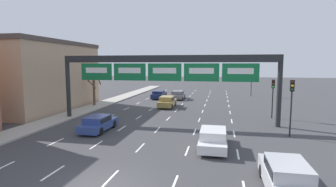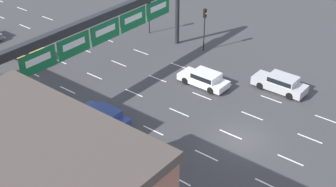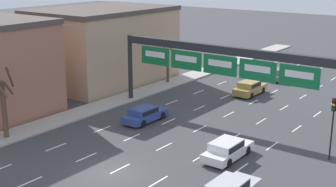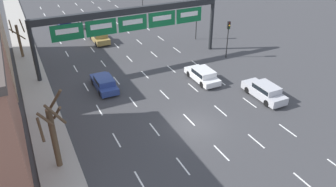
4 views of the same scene
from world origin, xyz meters
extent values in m
plane|color=#3D3D3F|center=(0.00, 0.00, 0.00)|extent=(220.00, 220.00, 0.00)
cube|color=white|center=(-6.60, 1.00, 0.01)|extent=(0.12, 2.00, 0.01)
cube|color=white|center=(-6.60, 6.00, 0.01)|extent=(0.12, 2.00, 0.01)
cube|color=white|center=(-6.60, 11.00, 0.01)|extent=(0.12, 2.00, 0.01)
cube|color=white|center=(-6.60, 16.00, 0.01)|extent=(0.12, 2.00, 0.01)
cube|color=white|center=(-6.60, 21.00, 0.01)|extent=(0.12, 2.00, 0.01)
cube|color=white|center=(-3.30, -4.00, 0.01)|extent=(0.12, 2.00, 0.01)
cube|color=white|center=(-3.30, 1.00, 0.01)|extent=(0.12, 2.00, 0.01)
cube|color=white|center=(-3.30, 6.00, 0.01)|extent=(0.12, 2.00, 0.01)
cube|color=white|center=(-3.30, 11.00, 0.01)|extent=(0.12, 2.00, 0.01)
cube|color=white|center=(-3.30, 16.00, 0.01)|extent=(0.12, 2.00, 0.01)
cube|color=white|center=(-3.30, 21.00, 0.01)|extent=(0.12, 2.00, 0.01)
cube|color=white|center=(-3.30, 26.00, 0.01)|extent=(0.12, 2.00, 0.01)
cube|color=white|center=(0.00, -4.00, 0.01)|extent=(0.12, 2.00, 0.01)
cube|color=white|center=(0.00, 1.00, 0.01)|extent=(0.12, 2.00, 0.01)
cube|color=white|center=(0.00, 6.00, 0.01)|extent=(0.12, 2.00, 0.01)
cube|color=white|center=(0.00, 11.00, 0.01)|extent=(0.12, 2.00, 0.01)
cube|color=white|center=(0.00, 16.00, 0.01)|extent=(0.12, 2.00, 0.01)
cube|color=white|center=(0.00, 21.00, 0.01)|extent=(0.12, 2.00, 0.01)
cube|color=white|center=(0.00, 26.00, 0.01)|extent=(0.12, 2.00, 0.01)
cube|color=white|center=(0.00, 31.00, 0.01)|extent=(0.12, 2.00, 0.01)
cube|color=white|center=(3.30, -4.00, 0.01)|extent=(0.12, 2.00, 0.01)
cube|color=white|center=(3.30, 1.00, 0.01)|extent=(0.12, 2.00, 0.01)
cube|color=white|center=(3.30, 6.00, 0.01)|extent=(0.12, 2.00, 0.01)
cube|color=white|center=(3.30, 11.00, 0.01)|extent=(0.12, 2.00, 0.01)
cube|color=white|center=(3.30, 16.00, 0.01)|extent=(0.12, 2.00, 0.01)
cube|color=white|center=(3.30, 21.00, 0.01)|extent=(0.12, 2.00, 0.01)
cube|color=white|center=(3.30, 26.00, 0.01)|extent=(0.12, 2.00, 0.01)
cube|color=white|center=(3.30, 31.00, 0.01)|extent=(0.12, 2.00, 0.01)
cube|color=white|center=(6.60, -4.00, 0.01)|extent=(0.12, 2.00, 0.01)
cube|color=white|center=(6.60, 1.00, 0.01)|extent=(0.12, 2.00, 0.01)
cube|color=white|center=(6.60, 6.00, 0.01)|extent=(0.12, 2.00, 0.01)
cube|color=white|center=(6.60, 11.00, 0.01)|extent=(0.12, 2.00, 0.01)
cube|color=white|center=(6.60, 16.00, 0.01)|extent=(0.12, 2.00, 0.01)
cube|color=white|center=(6.60, 21.00, 0.01)|extent=(0.12, 2.00, 0.01)
cube|color=white|center=(6.60, 26.00, 0.01)|extent=(0.12, 2.00, 0.01)
cube|color=white|center=(6.60, 31.00, 0.01)|extent=(0.12, 2.00, 0.01)
cube|color=white|center=(6.60, 36.00, 0.01)|extent=(0.12, 2.00, 0.01)
cylinder|color=#232628|center=(-10.70, 14.42, 3.33)|extent=(0.45, 0.45, 6.67)
cylinder|color=#232628|center=(10.70, 14.42, 3.33)|extent=(0.45, 0.45, 6.67)
cube|color=#232628|center=(0.00, 14.42, 6.32)|extent=(21.40, 0.60, 0.70)
cube|color=#116B38|center=(-7.17, 14.08, 5.01)|extent=(3.34, 0.08, 1.71)
cube|color=white|center=(-7.17, 14.03, 5.17)|extent=(2.34, 0.02, 0.55)
cube|color=#116B38|center=(-3.59, 14.08, 5.01)|extent=(3.34, 0.08, 1.71)
cube|color=white|center=(-3.59, 14.03, 5.17)|extent=(2.34, 0.02, 0.55)
cube|color=#116B38|center=(0.00, 14.08, 5.01)|extent=(3.34, 0.08, 1.71)
cube|color=white|center=(0.00, 14.03, 5.17)|extent=(2.34, 0.02, 0.55)
cube|color=#116B38|center=(3.59, 14.08, 5.01)|extent=(3.34, 0.08, 1.71)
cube|color=white|center=(3.59, 14.03, 5.17)|extent=(2.34, 0.02, 0.55)
cube|color=#116B38|center=(7.17, 14.08, 5.01)|extent=(3.34, 0.08, 1.71)
cube|color=white|center=(7.17, 14.03, 5.17)|extent=(2.34, 0.02, 0.55)
cube|color=silver|center=(4.97, 7.03, 0.50)|extent=(1.85, 4.64, 0.59)
cube|color=silver|center=(4.97, 6.75, 1.09)|extent=(1.70, 2.41, 0.59)
cube|color=black|center=(4.97, 6.75, 1.09)|extent=(1.73, 2.22, 0.42)
cylinder|color=black|center=(4.14, 8.42, 0.33)|extent=(0.22, 0.66, 0.66)
cylinder|color=black|center=(5.81, 8.42, 0.33)|extent=(0.22, 0.66, 0.66)
cylinder|color=black|center=(4.14, 5.64, 0.33)|extent=(0.22, 0.66, 0.66)
cylinder|color=black|center=(5.81, 5.64, 0.33)|extent=(0.22, 0.66, 0.66)
cube|color=navy|center=(-4.97, 9.82, 0.51)|extent=(1.79, 4.55, 0.62)
cube|color=navy|center=(-4.97, 9.55, 1.09)|extent=(1.64, 2.37, 0.53)
cube|color=black|center=(-4.97, 9.55, 1.09)|extent=(1.68, 2.18, 0.38)
cylinder|color=black|center=(-5.78, 11.19, 0.33)|extent=(0.22, 0.66, 0.66)
cylinder|color=black|center=(-4.16, 11.19, 0.33)|extent=(0.22, 0.66, 0.66)
cylinder|color=black|center=(-5.78, 8.46, 0.33)|extent=(0.22, 0.66, 0.66)
cylinder|color=black|center=(-4.16, 8.46, 0.33)|extent=(0.22, 0.66, 0.66)
cube|color=#A88947|center=(-1.63, 23.43, 0.56)|extent=(1.84, 4.56, 0.72)
cube|color=#A88947|center=(-1.63, 23.15, 1.20)|extent=(1.69, 2.37, 0.58)
cube|color=black|center=(-1.63, 23.15, 1.20)|extent=(1.73, 2.18, 0.42)
cylinder|color=black|center=(-2.46, 24.80, 0.33)|extent=(0.22, 0.66, 0.66)
cylinder|color=black|center=(-0.80, 24.80, 0.33)|extent=(0.22, 0.66, 0.66)
cylinder|color=black|center=(-2.46, 22.06, 0.33)|extent=(0.22, 0.66, 0.66)
cylinder|color=black|center=(-0.80, 22.06, 0.33)|extent=(0.22, 0.66, 0.66)
cube|color=#B7B7BC|center=(8.39, 1.22, 0.57)|extent=(1.79, 4.77, 0.74)
cube|color=#B7B7BC|center=(8.39, 0.93, 1.23)|extent=(1.64, 2.48, 0.58)
cube|color=black|center=(8.39, 0.93, 1.23)|extent=(1.68, 2.28, 0.42)
cylinder|color=black|center=(7.59, 2.65, 0.33)|extent=(0.22, 0.66, 0.66)
cylinder|color=black|center=(9.20, 2.65, 0.33)|extent=(0.22, 0.66, 0.66)
cylinder|color=black|center=(7.59, -0.21, 0.33)|extent=(0.22, 0.66, 0.66)
cylinder|color=black|center=(9.20, -0.21, 0.33)|extent=(0.22, 0.66, 0.66)
cylinder|color=black|center=(10.90, 18.48, 1.63)|extent=(0.12, 0.12, 3.26)
cube|color=black|center=(10.90, 18.48, 3.71)|extent=(0.30, 0.24, 0.90)
sphere|color=#412F0C|center=(10.90, 18.35, 3.71)|extent=(0.20, 0.20, 0.20)
sphere|color=green|center=(10.90, 18.35, 3.41)|extent=(0.20, 0.20, 0.20)
cylinder|color=black|center=(10.95, 11.14, 1.83)|extent=(0.12, 0.12, 3.65)
cube|color=black|center=(10.95, 11.14, 4.10)|extent=(0.30, 0.24, 0.90)
sphere|color=#3D0E0C|center=(10.95, 11.01, 4.40)|extent=(0.20, 0.20, 0.20)
sphere|color=gold|center=(10.95, 11.01, 4.10)|extent=(0.20, 0.20, 0.20)
sphere|color=#0E3515|center=(10.95, 11.01, 3.80)|extent=(0.20, 0.20, 0.20)
cylinder|color=brown|center=(-10.67, 0.26, 5.10)|extent=(1.09, 1.29, 1.97)
cylinder|color=brown|center=(-10.68, 0.04, 4.28)|extent=(0.63, 1.21, 1.42)
cylinder|color=brown|center=(-10.85, -0.70, 4.62)|extent=(1.31, 0.93, 2.09)
cylinder|color=brown|center=(-11.51, -0.55, 4.38)|extent=(0.99, 0.86, 0.90)
camera|label=1|loc=(5.40, -10.97, 5.80)|focal=28.00mm
camera|label=2|loc=(-25.88, -13.39, 21.20)|focal=50.00mm
camera|label=3|loc=(20.20, -20.66, 13.49)|focal=50.00mm
camera|label=4|loc=(-12.11, -19.57, 15.95)|focal=35.00mm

